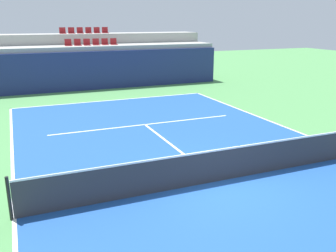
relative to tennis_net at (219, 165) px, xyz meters
name	(u,v)px	position (x,y,z in m)	size (l,w,h in m)	color
ground_plane	(219,181)	(0.00, 0.00, -0.51)	(80.00, 80.00, 0.00)	#4C8C4C
court_surface	(219,181)	(0.00, 0.00, -0.50)	(11.00, 24.00, 0.01)	#1E4C99
baseline_far	(113,100)	(0.00, 11.95, -0.50)	(11.00, 0.10, 0.00)	white
sideline_left	(14,219)	(-5.45, 0.00, -0.50)	(0.10, 24.00, 0.00)	white
service_line_far	(145,125)	(0.00, 6.40, -0.50)	(8.26, 0.10, 0.00)	white
centre_service_line	(174,147)	(0.00, 3.20, -0.50)	(0.10, 6.40, 0.00)	white
back_wall	(97,70)	(0.00, 15.79, 0.74)	(17.29, 0.30, 2.50)	navy
stands_tier_lower	(93,66)	(0.00, 17.14, 0.89)	(17.29, 2.40, 2.79)	#9E9E99
stands_tier_upper	(86,58)	(0.00, 19.54, 1.24)	(17.29, 2.40, 3.50)	#9E9E99
seating_row_lower	(92,43)	(0.00, 17.24, 2.41)	(3.54, 0.44, 0.44)	maroon
seating_row_upper	(84,32)	(0.00, 19.64, 3.11)	(3.54, 0.44, 0.44)	maroon
tennis_net	(219,165)	(0.00, 0.00, 0.00)	(11.08, 0.08, 1.07)	black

